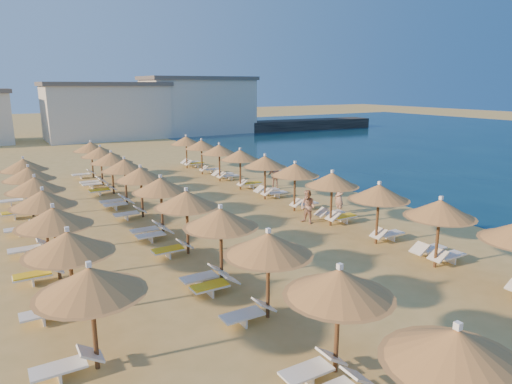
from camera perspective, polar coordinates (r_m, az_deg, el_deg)
ground at (r=21.05m, az=2.07°, el=-6.09°), size 220.00×220.00×0.00m
jetty at (r=72.19m, az=3.58°, el=8.31°), size 30.23×6.47×1.50m
hotel_blocks at (r=64.18m, az=-18.96°, el=9.66°), size 47.21×11.25×8.10m
parasol_row_east at (r=25.41m, az=4.90°, el=2.70°), size 2.71×34.33×2.87m
parasol_row_west at (r=21.90m, az=-11.82°, el=0.75°), size 2.71×34.33×2.87m
parasol_row_inland at (r=20.88m, az=-25.08°, el=-0.85°), size 2.71×21.68×2.87m
loungers at (r=23.15m, az=-6.25°, el=-3.45°), size 15.90×33.13×0.66m
beachgoer_a at (r=25.51m, az=10.36°, el=-0.65°), size 0.53×0.73×1.86m
beachgoer_b at (r=23.51m, az=6.47°, el=-1.86°), size 0.87×1.00×1.74m
beachgoer_c at (r=31.11m, az=2.38°, el=1.94°), size 1.09×0.87×1.73m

